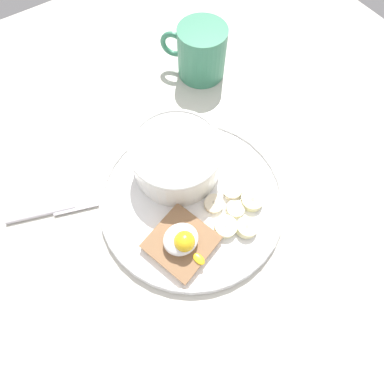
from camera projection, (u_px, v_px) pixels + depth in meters
The scene contains 13 objects.
ground_plane at pixel (192, 202), 49.23cm from camera, with size 120.00×120.00×2.00cm, color beige.
plate at pixel (192, 198), 47.60cm from camera, with size 29.42×29.42×1.60cm.
oatmeal_bowl at pixel (177, 158), 46.64cm from camera, with size 14.12×14.12×6.69cm.
toast_slice at pixel (181, 243), 43.49cm from camera, with size 10.78×10.78×1.49cm.
poached_egg at pixel (182, 240), 41.51cm from camera, with size 5.10×6.94×3.56cm.
banana_slice_front at pixel (214, 204), 46.26cm from camera, with size 3.06×3.19×1.53cm.
banana_slice_left at pixel (235, 209), 46.05cm from camera, with size 4.04×4.02×1.17cm.
banana_slice_back at pixel (226, 227), 44.66cm from camera, with size 4.01×4.03×1.42cm.
banana_slice_right at pixel (252, 201), 46.46cm from camera, with size 4.37×4.40×1.37cm.
banana_slice_inner at pixel (233, 191), 47.05cm from camera, with size 4.18×4.18×1.61cm.
banana_slice_outer at pixel (247, 228), 44.59cm from camera, with size 4.05×3.94×1.63cm.
coffee_mug at pixel (201, 52), 55.64cm from camera, with size 10.13×11.07×9.37cm.
knife at pixel (53, 211), 47.05cm from camera, with size 13.86×5.84×0.80cm.
Camera 1 is at (-10.57, -15.87, 46.42)cm, focal length 28.00 mm.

